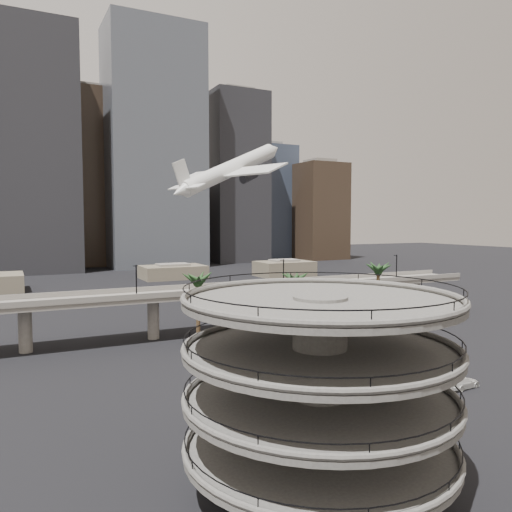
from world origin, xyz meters
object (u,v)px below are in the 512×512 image
airborne_jet (230,170)px  car_b (381,373)px  parking_ramp (320,375)px  overpass (208,296)px  car_c (462,382)px  car_a (274,389)px

airborne_jet → car_b: airborne_jet is taller
parking_ramp → overpass: bearing=77.6°
overpass → airborne_jet: airborne_jet is taller
overpass → car_c: size_ratio=24.44×
airborne_jet → parking_ramp: bearing=-127.6°
airborne_jet → car_a: bearing=-127.0°
car_a → parking_ramp: bearing=141.3°
overpass → airborne_jet: bearing=50.7°
overpass → parking_ramp: bearing=-102.4°
parking_ramp → overpass: parking_ramp is taller
parking_ramp → airborne_jet: 79.70m
overpass → car_b: 40.21m
car_b → car_c: car_c is taller
parking_ramp → car_c: 35.24m
parking_ramp → overpass: size_ratio=0.17×
overpass → car_c: bearing=-68.1°
car_a → airborne_jet: bearing=-36.8°
overpass → car_a: 37.85m
airborne_jet → car_c: size_ratio=6.17×
car_b → car_a: bearing=99.5°
car_a → car_c: bearing=-130.3°
overpass → airborne_jet: 31.57m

